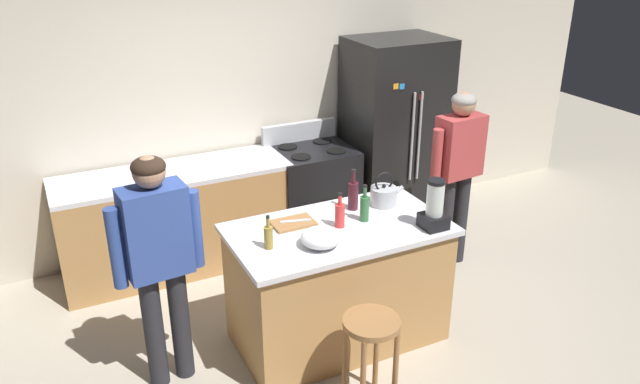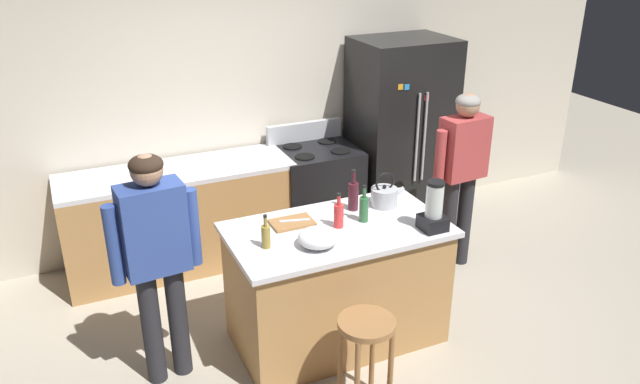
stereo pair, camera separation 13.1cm
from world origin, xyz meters
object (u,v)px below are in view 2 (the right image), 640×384
person_by_sink_right (462,165)px  mixing_bowl (318,238)px  tea_kettle (384,196)px  cutting_board (292,223)px  bar_stool (366,341)px  bottle_soda (339,215)px  chef_knife (295,220)px  bottle_vinegar (266,236)px  person_by_island_left (156,250)px  bottle_wine (353,195)px  refrigerator (400,136)px  bottle_olive_oil (364,208)px  blender_appliance (434,209)px  stove_range (316,194)px

person_by_sink_right → mixing_bowl: 1.82m
tea_kettle → cutting_board: 0.75m
bar_stool → mixing_bowl: (-0.08, 0.54, 0.48)m
bottle_soda → chef_knife: size_ratio=1.16×
bottle_vinegar → bar_stool: bearing=-58.8°
chef_knife → mixing_bowl: bearing=-72.6°
person_by_island_left → bottle_vinegar: 0.70m
tea_kettle → chef_knife: (-0.73, -0.00, -0.06)m
person_by_island_left → bottle_wine: size_ratio=5.17×
refrigerator → bottle_olive_oil: size_ratio=6.86×
bottle_soda → tea_kettle: (0.46, 0.18, -0.02)m
chef_knife → bottle_wine: bearing=19.0°
mixing_bowl → chef_knife: mixing_bowl is taller
bottle_olive_oil → bottle_soda: 0.20m
bottle_vinegar → cutting_board: size_ratio=0.79×
refrigerator → mixing_bowl: bearing=-134.1°
bottle_vinegar → bottle_wine: (0.78, 0.28, 0.03)m
blender_appliance → bottle_olive_oil: 0.49m
blender_appliance → bottle_wine: blender_appliance is taller
blender_appliance → cutting_board: size_ratio=1.20×
blender_appliance → tea_kettle: 0.50m
stove_range → chef_knife: stove_range is taller
bottle_vinegar → mixing_bowl: bearing=-20.6°
stove_range → bottle_soda: (-0.50, -1.52, 0.55)m
blender_appliance → tea_kettle: blender_appliance is taller
bottle_wine → bottle_soda: bottle_wine is taller
tea_kettle → bar_stool: bearing=-124.4°
bar_stool → bottle_olive_oil: bottle_olive_oil is taller
blender_appliance → chef_knife: 0.97m
blender_appliance → mixing_bowl: (-0.82, 0.11, -0.09)m
refrigerator → stove_range: bearing=178.4°
person_by_island_left → bottle_vinegar: size_ratio=6.92×
blender_appliance → tea_kettle: (-0.11, 0.48, -0.07)m
person_by_sink_right → mixing_bowl: (-1.67, -0.72, 0.02)m
bar_stool → bottle_soda: bottle_soda is taller
bottle_soda → tea_kettle: tea_kettle is taller
refrigerator → bar_stool: 2.75m
bar_stool → bottle_wine: size_ratio=2.09×
person_by_island_left → bottle_olive_oil: (1.45, -0.07, 0.04)m
person_by_sink_right → chef_knife: person_by_sink_right is taller
bottle_soda → mixing_bowl: (-0.24, -0.19, -0.03)m
person_by_island_left → chef_knife: (0.99, 0.09, -0.03)m
bottle_soda → chef_knife: bearing=146.3°
bottle_wine → bottle_olive_oil: bearing=-95.3°
person_by_island_left → blender_appliance: (1.83, -0.38, 0.09)m
refrigerator → stove_range: size_ratio=1.71×
tea_kettle → bottle_soda: bearing=-159.3°
bottle_vinegar → mixing_bowl: bottle_vinegar is taller
stove_range → person_by_island_left: bearing=-140.6°
person_by_island_left → bottle_vinegar: person_by_island_left is taller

